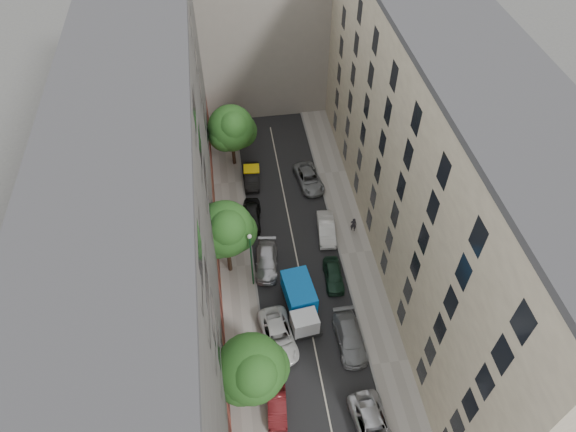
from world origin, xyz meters
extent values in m
plane|color=#4C4C49|center=(0.00, 0.00, 0.00)|extent=(120.00, 120.00, 0.00)
cube|color=black|center=(0.00, 0.00, 0.01)|extent=(8.00, 44.00, 0.02)
cube|color=gray|center=(-5.50, 0.00, 0.07)|extent=(3.00, 44.00, 0.15)
cube|color=gray|center=(5.50, 0.00, 0.07)|extent=(3.00, 44.00, 0.15)
cube|color=#454240|center=(-11.00, 0.00, 10.00)|extent=(8.00, 44.00, 20.00)
cube|color=beige|center=(11.00, 0.00, 10.00)|extent=(8.00, 44.00, 20.00)
cube|color=gray|center=(0.00, 28.00, 9.00)|extent=(18.00, 12.00, 18.00)
cube|color=black|center=(-0.60, -5.43, 0.56)|extent=(2.76, 5.72, 0.31)
cube|color=#BABCBF|center=(-0.60, -7.37, 1.48)|extent=(2.22, 1.86, 1.74)
cube|color=blue|center=(-0.60, -4.51, 1.63)|extent=(2.65, 3.91, 1.84)
cylinder|color=black|center=(-1.57, -7.37, 0.43)|extent=(0.29, 0.86, 0.86)
cylinder|color=black|center=(0.37, -7.37, 0.43)|extent=(0.29, 0.86, 0.86)
cylinder|color=black|center=(-1.57, -3.79, 0.43)|extent=(0.29, 0.86, 0.86)
cylinder|color=black|center=(0.37, -3.79, 0.43)|extent=(0.29, 0.86, 0.86)
imported|color=#4B0F11|center=(-3.60, -13.09, 0.64)|extent=(1.68, 3.99, 1.28)
imported|color=silver|center=(-2.80, -7.80, 0.74)|extent=(3.05, 5.54, 1.47)
imported|color=#B0B0B5|center=(-2.80, -0.20, 0.69)|extent=(2.58, 4.99, 1.38)
imported|color=black|center=(-3.60, 5.40, 0.75)|extent=(2.22, 4.55, 1.49)
imported|color=black|center=(-3.00, 11.00, 0.69)|extent=(1.75, 4.26, 1.37)
imported|color=#B6B6BB|center=(2.80, -15.85, 0.73)|extent=(2.84, 5.45, 1.47)
imported|color=slate|center=(2.80, -8.80, 0.73)|extent=(2.10, 5.05, 1.46)
imported|color=black|center=(2.80, -2.60, 0.67)|extent=(1.81, 4.00, 1.33)
imported|color=silver|center=(3.21, 2.74, 0.71)|extent=(1.93, 4.46, 1.43)
imported|color=slate|center=(2.80, 9.80, 0.69)|extent=(2.89, 5.18, 1.37)
cylinder|color=#382619|center=(-5.18, -12.41, 1.36)|extent=(0.36, 0.36, 2.41)
cylinder|color=#382619|center=(-5.18, -12.41, 3.42)|extent=(0.24, 0.24, 1.72)
sphere|color=#1F521B|center=(-5.18, -12.41, 5.11)|extent=(4.79, 4.79, 4.79)
sphere|color=#1F521B|center=(-4.28, -12.01, 4.28)|extent=(3.59, 3.59, 3.59)
sphere|color=#1F521B|center=(-5.88, -12.91, 4.63)|extent=(3.35, 3.35, 3.35)
sphere|color=#1F521B|center=(-4.98, -13.21, 6.01)|extent=(3.11, 3.11, 3.11)
cylinder|color=#382619|center=(-6.07, -0.23, 1.48)|extent=(0.36, 0.36, 2.66)
cylinder|color=#382619|center=(-6.07, -0.23, 3.75)|extent=(0.24, 0.24, 1.90)
sphere|color=#1F521B|center=(-6.07, -0.23, 5.61)|extent=(4.74, 4.74, 4.74)
sphere|color=#1F521B|center=(-5.17, 0.17, 4.70)|extent=(3.56, 3.56, 3.56)
sphere|color=#1F521B|center=(-6.77, -0.73, 5.08)|extent=(3.32, 3.32, 3.32)
sphere|color=#1F521B|center=(-5.87, -1.03, 6.60)|extent=(3.08, 3.08, 3.08)
cylinder|color=#382619|center=(-4.62, 14.00, 1.29)|extent=(0.36, 0.36, 2.28)
cylinder|color=#382619|center=(-4.62, 14.00, 3.25)|extent=(0.24, 0.24, 1.63)
sphere|color=#1F521B|center=(-4.62, 14.00, 4.85)|extent=(4.77, 4.77, 4.77)
sphere|color=#1F521B|center=(-3.72, 14.40, 4.06)|extent=(3.58, 3.58, 3.58)
sphere|color=#1F521B|center=(-5.32, 13.50, 4.39)|extent=(3.34, 3.34, 3.34)
sphere|color=#1F521B|center=(-4.42, 13.20, 5.70)|extent=(3.10, 3.10, 3.10)
cylinder|color=#175127|center=(-4.20, -2.09, 3.28)|extent=(0.14, 0.14, 6.25)
sphere|color=silver|center=(-4.20, -2.09, 6.51)|extent=(0.36, 0.36, 0.36)
imported|color=black|center=(5.80, 2.69, 0.95)|extent=(0.68, 0.56, 1.61)
camera|label=1|loc=(-5.03, -28.24, 37.04)|focal=32.00mm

